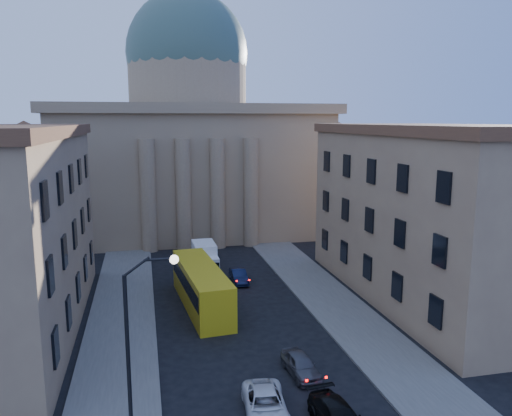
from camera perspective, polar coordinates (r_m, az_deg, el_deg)
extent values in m
cube|color=#595652|center=(36.21, -15.37, -14.79)|extent=(5.00, 60.00, 0.15)
cube|color=#595652|center=(39.12, 11.03, -12.68)|extent=(5.00, 60.00, 0.15)
cube|color=#8E7357|center=(71.55, -7.56, 4.27)|extent=(34.00, 26.00, 16.00)
cube|color=#8E7357|center=(71.21, -7.72, 11.01)|extent=(35.50, 27.50, 1.20)
cylinder|color=#8E7357|center=(71.37, -7.79, 13.90)|extent=(16.00, 16.00, 8.00)
sphere|color=#465F51|center=(71.76, -7.87, 17.09)|extent=(16.40, 16.40, 16.40)
cube|color=#8E7357|center=(71.07, -24.47, 1.39)|extent=(13.00, 13.00, 11.00)
cone|color=brown|center=(70.46, -24.91, 7.43)|extent=(26.02, 26.02, 4.00)
cube|color=#8E7357|center=(74.79, 8.88, 2.56)|extent=(13.00, 13.00, 11.00)
cone|color=brown|center=(74.20, 9.04, 8.31)|extent=(26.02, 26.02, 4.00)
cylinder|color=#8E7357|center=(58.34, -12.20, 1.36)|extent=(1.80, 1.80, 13.00)
cylinder|color=#8E7357|center=(58.51, -8.28, 1.51)|extent=(1.80, 1.80, 13.00)
cylinder|color=#8E7357|center=(58.95, -4.40, 1.65)|extent=(1.80, 1.80, 13.00)
cylinder|color=#8E7357|center=(59.65, -0.60, 1.77)|extent=(1.80, 1.80, 13.00)
cube|color=tan|center=(44.46, 19.32, -0.99)|extent=(11.00, 26.00, 14.00)
cube|color=brown|center=(43.73, 19.87, 8.45)|extent=(11.60, 26.60, 0.80)
cylinder|color=black|center=(25.46, -14.42, -16.05)|extent=(0.20, 0.20, 8.00)
cylinder|color=black|center=(23.87, -13.55, -6.57)|extent=(1.30, 0.12, 0.96)
cylinder|color=black|center=(23.79, -11.16, -5.79)|extent=(1.30, 0.12, 0.12)
sphere|color=white|center=(23.83, -9.34, -5.83)|extent=(0.44, 0.44, 0.44)
imported|color=silver|center=(27.49, 1.09, -21.59)|extent=(2.64, 4.86, 1.29)
imported|color=#48474C|center=(31.32, 5.14, -17.41)|extent=(1.83, 3.89, 1.29)
imported|color=#0E1633|center=(47.24, -1.99, -7.77)|extent=(1.35, 3.79, 1.25)
cube|color=gold|center=(41.26, -6.27, -8.95)|extent=(3.80, 12.14, 3.37)
cube|color=black|center=(41.09, -6.29, -8.23)|extent=(3.80, 11.50, 1.19)
cylinder|color=black|center=(37.49, -6.51, -12.82)|extent=(0.42, 1.11, 1.09)
cylinder|color=black|center=(37.94, -3.22, -12.49)|extent=(0.42, 1.11, 1.09)
cylinder|color=black|center=(45.50, -8.74, -8.70)|extent=(0.42, 1.11, 1.09)
cylinder|color=black|center=(45.87, -6.03, -8.48)|extent=(0.42, 1.11, 1.09)
cube|color=white|center=(48.45, -5.55, -6.81)|extent=(2.07, 2.16, 2.14)
cube|color=black|center=(47.40, -5.38, -6.85)|extent=(1.96, 0.13, 0.98)
cube|color=white|center=(50.60, -5.94, -5.50)|extent=(2.18, 3.76, 2.76)
cylinder|color=black|center=(48.20, -6.54, -7.75)|extent=(0.26, 0.80, 0.80)
cylinder|color=black|center=(48.43, -4.43, -7.62)|extent=(0.26, 0.80, 0.80)
cylinder|color=black|center=(51.59, -7.02, -6.56)|extent=(0.26, 0.80, 0.80)
cylinder|color=black|center=(51.80, -5.05, -6.45)|extent=(0.26, 0.80, 0.80)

